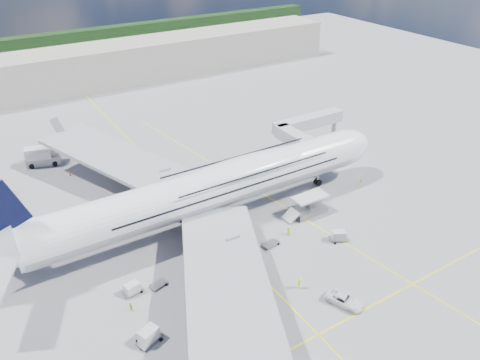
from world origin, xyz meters
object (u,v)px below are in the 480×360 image
dolly_nose_far (338,236)px  crew_van (289,231)px  dolly_row_b (219,332)px  service_van (344,300)px  crew_tug (300,283)px  cone_wing_right_inner (205,323)px  dolly_row_c (158,284)px  cone_wing_left_outer (70,174)px  catering_truck_inner (102,214)px  crew_loader (303,199)px  cargo_loader (308,208)px  cone_nose (332,160)px  crew_wing (131,307)px  airliner (209,189)px  cone_wing_left_inner (142,207)px  dolly_back (132,288)px  crew_nose (361,180)px  cone_wing_right_outer (247,345)px  jet_bridge (305,130)px  dolly_nose_near (271,244)px  dolly_row_a (149,335)px  baggage_tug (207,263)px  catering_truck_outer (43,157)px

dolly_nose_far → crew_van: dolly_nose_far is taller
dolly_row_b → service_van: (17.87, -4.15, -0.14)m
crew_tug → cone_wing_right_inner: 15.09m
dolly_row_c → cone_wing_left_outer: bearing=75.8°
service_van → cone_wing_right_inner: service_van is taller
catering_truck_inner → crew_loader: size_ratio=4.13×
cargo_loader → cone_nose: cargo_loader is taller
crew_wing → cone_nose: (53.97, 19.42, -0.49)m
airliner → cone_wing_left_inner: size_ratio=155.62×
service_van → crew_van: 17.54m
cargo_loader → dolly_back: bearing=-175.4°
crew_nose → cone_wing_right_outer: bearing=172.4°
airliner → cargo_loader: airliner is taller
jet_bridge → service_van: bearing=-120.9°
dolly_nose_near → airliner: bearing=103.8°
dolly_row_c → catering_truck_inner: 20.27m
cone_nose → dolly_row_c: bearing=-161.0°
dolly_nose_near → service_van: size_ratio=0.59×
dolly_row_b → cone_wing_right_inner: 2.92m
service_van → cone_nose: bearing=28.4°
dolly_row_a → cone_wing_right_outer: bearing=-56.4°
dolly_nose_near → crew_loader: size_ratio=1.95×
cone_nose → service_van: bearing=-129.4°
dolly_row_c → cone_wing_left_inner: size_ratio=5.70×
dolly_nose_near → cone_wing_right_inner: bearing=-162.8°
dolly_back → catering_truck_inner: catering_truck_inner is taller
cone_wing_right_inner → cone_wing_right_outer: (2.77, -5.98, -0.02)m
baggage_tug → crew_nose: (39.02, 6.46, 0.01)m
cone_nose → cargo_loader: bearing=-142.9°
dolly_row_a → cone_wing_left_inner: bearing=49.0°
cone_wing_right_inner → cone_wing_right_outer: 6.59m
crew_nose → cone_wing_left_outer: bearing=109.5°
crew_tug → cone_wing_right_outer: bearing=-171.7°
cargo_loader → catering_truck_outer: catering_truck_outer is taller
catering_truck_inner → crew_wing: 22.96m
service_van → dolly_row_c: bearing=118.3°
dolly_row_b → catering_truck_outer: (-9.01, 61.60, 1.11)m
jet_bridge → cargo_loader: 22.93m
crew_wing → dolly_nose_near: bearing=-96.5°
dolly_nose_far → crew_nose: 20.80m
cargo_loader → cone_wing_right_outer: cargo_loader is taller
crew_loader → airliner: bearing=-174.3°
crew_wing → cone_wing_right_inner: 10.75m
crew_van → cone_wing_left_inner: size_ratio=3.26×
airliner → dolly_nose_far: airliner is taller
catering_truck_outer → cone_wing_right_inner: catering_truck_outer is taller
dolly_row_a → cargo_loader: bearing=-2.3°
dolly_row_c → crew_tug: size_ratio=1.47×
cargo_loader → dolly_nose_far: cargo_loader is taller
airliner → cone_wing_left_outer: airliner is taller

